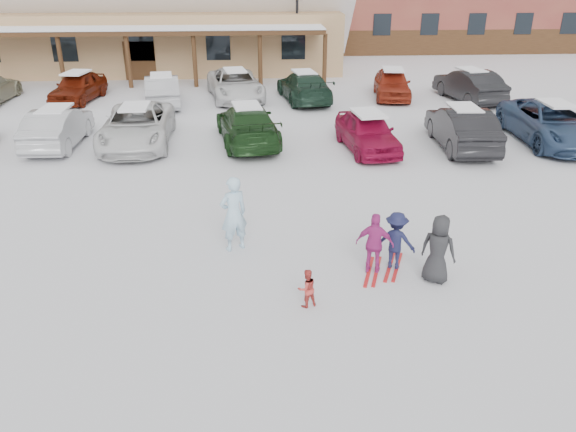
{
  "coord_description": "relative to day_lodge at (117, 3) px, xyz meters",
  "views": [
    {
      "loc": [
        -0.46,
        -11.04,
        6.55
      ],
      "look_at": [
        0.3,
        1.0,
        1.0
      ],
      "focal_mm": 35.0,
      "sensor_mm": 36.0,
      "label": 1
    }
  ],
  "objects": [
    {
      "name": "parked_car_4",
      "position": [
        12.75,
        -19.02,
        -3.24
      ],
      "size": [
        2.15,
        4.32,
        1.41
      ],
      "primitive_type": "imported",
      "rotation": [
        0.0,
        0.0,
        0.12
      ],
      "color": "maroon",
      "rests_on": "ground"
    },
    {
      "name": "child_navy",
      "position": [
        11.71,
        -27.81,
        -3.24
      ],
      "size": [
        1.03,
        0.81,
        1.4
      ],
      "primitive_type": "imported",
      "rotation": [
        0.0,
        0.0,
        2.77
      ],
      "color": "#181B3E",
      "rests_on": "ground"
    },
    {
      "name": "toddler_red",
      "position": [
        9.54,
        -29.26,
        -3.52
      ],
      "size": [
        0.5,
        0.45,
        0.85
      ],
      "primitive_type": "imported",
      "rotation": [
        0.0,
        0.0,
        3.51
      ],
      "color": "#C53B35",
      "rests_on": "ground"
    },
    {
      "name": "skis_child_magenta",
      "position": [
        11.19,
        -27.98,
        -3.93
      ],
      "size": [
        0.63,
        1.39,
        0.03
      ],
      "primitive_type": "cube",
      "rotation": [
        0.0,
        0.0,
        2.82
      ],
      "color": "red",
      "rests_on": "ground"
    },
    {
      "name": "parked_car_10",
      "position": [
        7.68,
        -10.3,
        -3.21
      ],
      "size": [
        3.31,
        5.63,
        1.47
      ],
      "primitive_type": "imported",
      "rotation": [
        0.0,
        0.0,
        0.17
      ],
      "color": "silver",
      "rests_on": "ground"
    },
    {
      "name": "child_magenta",
      "position": [
        11.19,
        -27.98,
        -3.21
      ],
      "size": [
        0.92,
        0.61,
        1.46
      ],
      "primitive_type": "imported",
      "rotation": [
        0.0,
        0.0,
        2.82
      ],
      "color": "#B42C82",
      "rests_on": "ground"
    },
    {
      "name": "parked_car_2",
      "position": [
        4.1,
        -17.86,
        -3.19
      ],
      "size": [
        2.71,
        5.51,
        1.51
      ],
      "primitive_type": "imported",
      "rotation": [
        0.0,
        0.0,
        0.04
      ],
      "color": "silver",
      "rests_on": "ground"
    },
    {
      "name": "day_lodge",
      "position": [
        0.0,
        0.0,
        0.0
      ],
      "size": [
        29.12,
        12.5,
        10.38
      ],
      "color": "tan",
      "rests_on": "ground"
    },
    {
      "name": "ground",
      "position": [
        9.0,
        -27.96,
        -3.94
      ],
      "size": [
        160.0,
        160.0,
        0.0
      ],
      "primitive_type": "plane",
      "color": "silver",
      "rests_on": "ground"
    },
    {
      "name": "parked_car_8",
      "position": [
        -0.16,
        -10.27,
        -3.23
      ],
      "size": [
        2.32,
        4.41,
        1.43
      ],
      "primitive_type": "imported",
      "rotation": [
        0.0,
        0.0,
        -0.16
      ],
      "color": "#611809",
      "rests_on": "ground"
    },
    {
      "name": "parked_car_3",
      "position": [
        8.3,
        -17.9,
        -3.21
      ],
      "size": [
        2.78,
        5.33,
        1.48
      ],
      "primitive_type": "imported",
      "rotation": [
        0.0,
        0.0,
        3.29
      ],
      "color": "#183716",
      "rests_on": "ground"
    },
    {
      "name": "parked_car_6",
      "position": [
        20.06,
        -18.57,
        -3.17
      ],
      "size": [
        2.72,
        5.66,
        1.56
      ],
      "primitive_type": "imported",
      "rotation": [
        0.0,
        0.0,
        -0.03
      ],
      "color": "navy",
      "rests_on": "ground"
    },
    {
      "name": "parked_car_13",
      "position": [
        19.35,
        -11.45,
        -3.16
      ],
      "size": [
        2.42,
        4.95,
        1.56
      ],
      "primitive_type": "imported",
      "rotation": [
        0.0,
        0.0,
        3.31
      ],
      "color": "black",
      "rests_on": "ground"
    },
    {
      "name": "lamp_post",
      "position": [
        11.27,
        -4.13,
        -0.73
      ],
      "size": [
        0.5,
        0.25,
        5.63
      ],
      "color": "black",
      "rests_on": "ground"
    },
    {
      "name": "parked_car_12",
      "position": [
        15.67,
        -10.52,
        -3.22
      ],
      "size": [
        2.33,
        4.47,
        1.45
      ],
      "primitive_type": "imported",
      "rotation": [
        0.0,
        0.0,
        -0.15
      ],
      "color": "maroon",
      "rests_on": "ground"
    },
    {
      "name": "adult_skier",
      "position": [
        8.0,
        -26.65,
        -2.99
      ],
      "size": [
        0.82,
        0.71,
        1.9
      ],
      "primitive_type": "imported",
      "rotation": [
        0.0,
        0.0,
        3.6
      ],
      "color": "#AED7EE",
      "rests_on": "ground"
    },
    {
      "name": "bystander_dark",
      "position": [
        12.49,
        -28.44,
        -3.15
      ],
      "size": [
        0.92,
        0.85,
        1.58
      ],
      "primitive_type": "imported",
      "rotation": [
        0.0,
        0.0,
        2.54
      ],
      "color": "#262629",
      "rests_on": "ground"
    },
    {
      "name": "parked_car_11",
      "position": [
        11.11,
        -10.96,
        -3.22
      ],
      "size": [
        2.75,
        5.25,
        1.45
      ],
      "primitive_type": "imported",
      "rotation": [
        0.0,
        0.0,
        3.29
      ],
      "color": "#193224",
      "rests_on": "ground"
    },
    {
      "name": "parked_car_9",
      "position": [
        4.17,
        -11.45,
        -3.21
      ],
      "size": [
        2.22,
        4.64,
        1.47
      ],
      "primitive_type": "imported",
      "rotation": [
        0.0,
        0.0,
        3.3
      ],
      "color": "#B6B6BB",
      "rests_on": "ground"
    },
    {
      "name": "parked_car_1",
      "position": [
        1.12,
        -17.8,
        -3.22
      ],
      "size": [
        1.59,
        4.44,
        1.46
      ],
      "primitive_type": "imported",
      "rotation": [
        0.0,
        0.0,
        3.13
      ],
      "color": "#B3B4B8",
      "rests_on": "ground"
    },
    {
      "name": "skis_child_navy",
      "position": [
        11.71,
        -27.81,
        -3.93
      ],
      "size": [
        0.69,
        1.38,
        0.03
      ],
      "primitive_type": "cube",
      "rotation": [
        0.0,
        0.0,
        2.77
      ],
      "color": "red",
      "rests_on": "ground"
    },
    {
      "name": "parked_car_5",
      "position": [
        16.33,
        -18.98,
        -3.17
      ],
      "size": [
        1.85,
        4.79,
        1.56
      ],
      "primitive_type": "imported",
      "rotation": [
        0.0,
        0.0,
        3.1
      ],
      "color": "black",
      "rests_on": "ground"
    }
  ]
}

